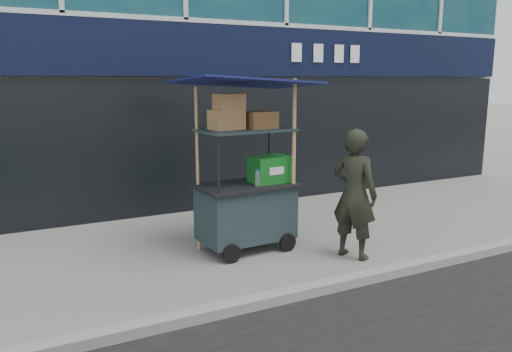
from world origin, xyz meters
TOP-DOWN VIEW (x-y plane):
  - ground at (0.00, 0.00)m, footprint 80.00×80.00m
  - curb at (0.00, -0.20)m, footprint 80.00×0.18m
  - vendor_cart at (0.02, 1.54)m, footprint 1.91×1.41m
  - vendor_man at (1.16, 0.59)m, footprint 0.65×0.76m

SIDE VIEW (x-z plane):
  - ground at x=0.00m, z-range 0.00..0.00m
  - curb at x=0.00m, z-range 0.00..0.12m
  - vendor_cart at x=0.02m, z-range -0.37..2.09m
  - vendor_man at x=1.16m, z-range 0.00..1.77m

